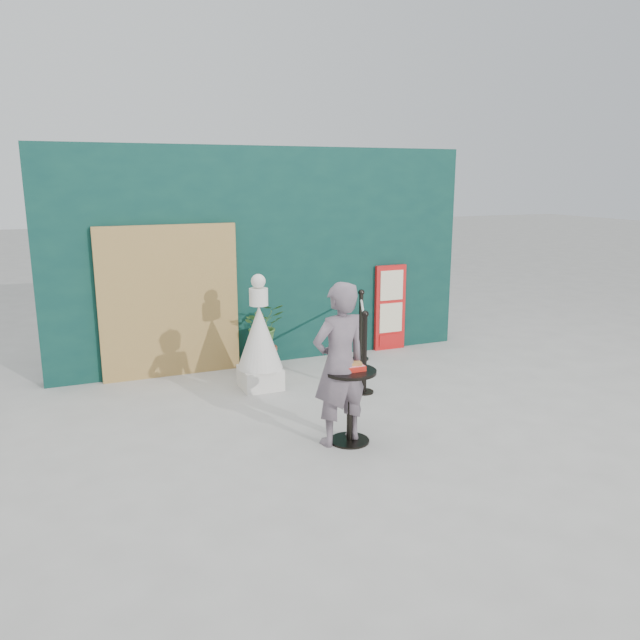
% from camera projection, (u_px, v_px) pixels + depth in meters
% --- Properties ---
extents(ground, '(60.00, 60.00, 0.00)m').
position_uv_depth(ground, '(366.00, 442.00, 6.26)').
color(ground, '#ADAAA5').
rests_on(ground, ground).
extents(back_wall, '(6.00, 0.30, 3.00)m').
position_uv_depth(back_wall, '(266.00, 257.00, 8.75)').
color(back_wall, '#0A2F2B').
rests_on(back_wall, ground).
extents(bamboo_fence, '(1.80, 0.08, 2.00)m').
position_uv_depth(bamboo_fence, '(170.00, 302.00, 8.14)').
color(bamboo_fence, tan).
rests_on(bamboo_fence, ground).
extents(woman, '(0.65, 0.48, 1.63)m').
position_uv_depth(woman, '(339.00, 364.00, 6.06)').
color(woman, slate).
rests_on(woman, ground).
extents(menu_board, '(0.50, 0.07, 1.30)m').
position_uv_depth(menu_board, '(390.00, 308.00, 9.48)').
color(menu_board, red).
rests_on(menu_board, ground).
extents(statue, '(0.57, 0.57, 1.45)m').
position_uv_depth(statue, '(260.00, 342.00, 7.72)').
color(statue, silver).
rests_on(statue, ground).
extents(cafe_table, '(0.52, 0.52, 0.75)m').
position_uv_depth(cafe_table, '(350.00, 394.00, 6.15)').
color(cafe_table, black).
rests_on(cafe_table, ground).
extents(food_basket, '(0.26, 0.19, 0.11)m').
position_uv_depth(food_basket, '(350.00, 366.00, 6.09)').
color(food_basket, red).
rests_on(food_basket, cafe_table).
extents(planter, '(0.55, 0.48, 0.94)m').
position_uv_depth(planter, '(263.00, 331.00, 8.47)').
color(planter, brown).
rests_on(planter, ground).
extents(stanchion_barrier, '(0.84, 1.54, 1.03)m').
position_uv_depth(stanchion_barrier, '(362.00, 339.00, 8.27)').
color(stanchion_barrier, black).
rests_on(stanchion_barrier, ground).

